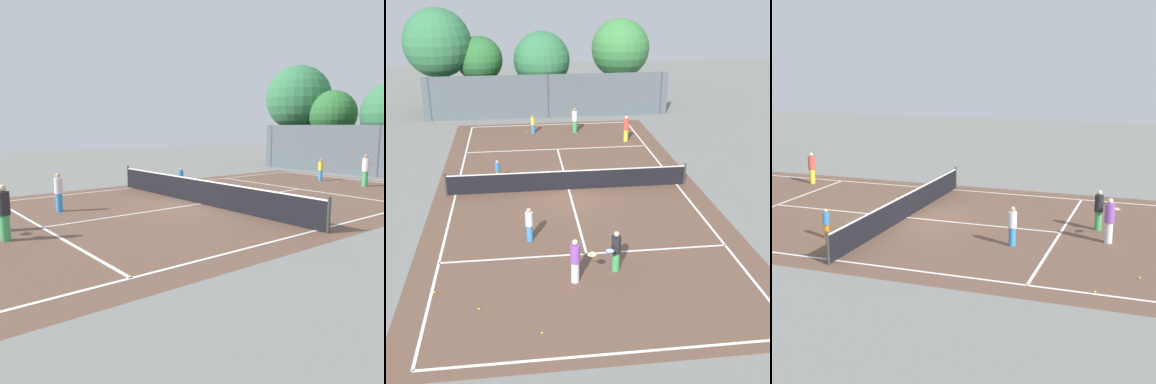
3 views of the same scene
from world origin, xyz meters
The scene contains 23 objects.
ground_plane centered at (0.00, 0.00, 0.00)m, with size 80.00×80.00×0.00m, color slate.
court_surface centered at (0.00, 0.00, 0.00)m, with size 13.00×25.00×0.01m.
tennis_net centered at (0.00, 0.00, 0.51)m, with size 11.90×0.10×1.10m.
perimeter_fence centered at (0.00, 14.00, 1.60)m, with size 18.00×0.12×3.20m.
tree_0 centered at (-4.93, 16.47, 3.96)m, with size 3.44×3.44×5.70m.
tree_1 centered at (6.16, 18.24, 4.37)m, with size 4.66×4.66×6.72m.
tree_2 centered at (-0.28, 16.24, 3.87)m, with size 4.26×4.26×6.01m.
tree_3 centered at (-7.88, 16.25, 5.22)m, with size 4.98×4.98×7.73m.
player_0 centered at (1.48, 9.91, 0.87)m, with size 0.48×0.94×1.69m.
player_1 centered at (-1.33, 10.04, 0.64)m, with size 0.27×0.27×1.26m.
player_2 centered at (0.86, -7.69, 0.81)m, with size 0.71×0.87×1.57m.
player_3 centered at (4.48, 7.53, 0.84)m, with size 0.35×0.35×1.64m.
player_4 centered at (-3.49, 1.59, 0.57)m, with size 0.24×0.24×1.11m.
player_5 centered at (-2.10, -5.06, 0.73)m, with size 0.30×0.30×1.43m.
player_6 centered at (-0.64, -8.22, 0.85)m, with size 0.93×0.54×1.64m.
ball_crate centered at (-0.64, 1.05, 0.18)m, with size 0.42×0.30×0.43m.
tennis_ball_0 centered at (2.81, 1.84, 0.03)m, with size 0.07×0.07×0.07m, color #CCE533.
tennis_ball_1 centered at (-3.87, -9.45, 0.03)m, with size 0.07×0.07×0.07m, color #CCE533.
tennis_ball_2 centered at (-1.82, 10.12, 0.03)m, with size 0.07×0.07×0.07m, color #CCE533.
tennis_ball_3 centered at (-0.25, 10.00, 0.03)m, with size 0.07×0.07×0.07m, color #CCE533.
tennis_ball_4 centered at (-5.39, -8.33, 0.03)m, with size 0.07×0.07×0.07m, color #CCE533.
tennis_ball_5 centered at (3.97, 0.76, 0.03)m, with size 0.07×0.07×0.07m, color #CCE533.
tennis_ball_6 centered at (-1.96, -10.88, 0.03)m, with size 0.07×0.07×0.07m, color #CCE533.
Camera 2 is at (-2.41, -23.10, 9.75)m, focal length 47.57 mm.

